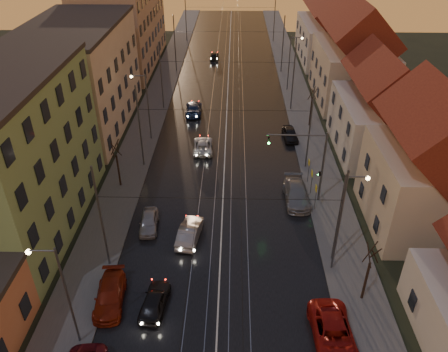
# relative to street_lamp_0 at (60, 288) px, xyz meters

# --- Properties ---
(road) EXTENTS (16.00, 120.00, 0.04)m
(road) POSITION_rel_street_lamp_0_xyz_m (9.10, 38.00, -4.87)
(road) COLOR black
(road) RESTS_ON ground
(sidewalk_left) EXTENTS (4.00, 120.00, 0.15)m
(sidewalk_left) POSITION_rel_street_lamp_0_xyz_m (-0.90, 38.00, -4.81)
(sidewalk_left) COLOR #4C4C4C
(sidewalk_left) RESTS_ON ground
(sidewalk_right) EXTENTS (4.00, 120.00, 0.15)m
(sidewalk_right) POSITION_rel_street_lamp_0_xyz_m (19.10, 38.00, -4.81)
(sidewalk_right) COLOR #4C4C4C
(sidewalk_right) RESTS_ON ground
(tram_rail_0) EXTENTS (0.06, 120.00, 0.03)m
(tram_rail_0) POSITION_rel_street_lamp_0_xyz_m (6.90, 38.00, -4.83)
(tram_rail_0) COLOR gray
(tram_rail_0) RESTS_ON road
(tram_rail_1) EXTENTS (0.06, 120.00, 0.03)m
(tram_rail_1) POSITION_rel_street_lamp_0_xyz_m (8.33, 38.00, -4.83)
(tram_rail_1) COLOR gray
(tram_rail_1) RESTS_ON road
(tram_rail_2) EXTENTS (0.06, 120.00, 0.03)m
(tram_rail_2) POSITION_rel_street_lamp_0_xyz_m (9.87, 38.00, -4.83)
(tram_rail_2) COLOR gray
(tram_rail_2) RESTS_ON road
(tram_rail_3) EXTENTS (0.06, 120.00, 0.03)m
(tram_rail_3) POSITION_rel_street_lamp_0_xyz_m (11.30, 38.00, -4.83)
(tram_rail_3) COLOR gray
(tram_rail_3) RESTS_ON road
(apartment_left_1) EXTENTS (10.00, 18.00, 13.00)m
(apartment_left_1) POSITION_rel_street_lamp_0_xyz_m (-8.40, 12.00, 1.61)
(apartment_left_1) COLOR #73965F
(apartment_left_1) RESTS_ON ground
(apartment_left_2) EXTENTS (10.00, 20.00, 12.00)m
(apartment_left_2) POSITION_rel_street_lamp_0_xyz_m (-8.40, 32.00, 1.11)
(apartment_left_2) COLOR #B9A58F
(apartment_left_2) RESTS_ON ground
(apartment_left_3) EXTENTS (10.00, 24.00, 14.00)m
(apartment_left_3) POSITION_rel_street_lamp_0_xyz_m (-8.40, 56.00, 2.11)
(apartment_left_3) COLOR #9E8266
(apartment_left_3) RESTS_ON ground
(house_right_1) EXTENTS (8.67, 10.20, 10.80)m
(house_right_1) POSITION_rel_street_lamp_0_xyz_m (26.10, 13.00, 0.56)
(house_right_1) COLOR beige
(house_right_1) RESTS_ON ground
(house_right_2) EXTENTS (9.18, 12.24, 9.20)m
(house_right_2) POSITION_rel_street_lamp_0_xyz_m (26.10, 26.00, -0.24)
(house_right_2) COLOR beige
(house_right_2) RESTS_ON ground
(house_right_3) EXTENTS (9.18, 14.28, 11.50)m
(house_right_3) POSITION_rel_street_lamp_0_xyz_m (26.10, 41.00, 0.92)
(house_right_3) COLOR beige
(house_right_3) RESTS_ON ground
(house_right_4) EXTENTS (9.18, 16.32, 10.00)m
(house_right_4) POSITION_rel_street_lamp_0_xyz_m (26.10, 59.00, 0.16)
(house_right_4) COLOR beige
(house_right_4) RESTS_ON ground
(catenary_pole_l_1) EXTENTS (0.16, 0.16, 9.00)m
(catenary_pole_l_1) POSITION_rel_street_lamp_0_xyz_m (0.50, 7.00, -0.39)
(catenary_pole_l_1) COLOR #595B60
(catenary_pole_l_1) RESTS_ON ground
(catenary_pole_r_1) EXTENTS (0.16, 0.16, 9.00)m
(catenary_pole_r_1) POSITION_rel_street_lamp_0_xyz_m (17.70, 7.00, -0.39)
(catenary_pole_r_1) COLOR #595B60
(catenary_pole_r_1) RESTS_ON ground
(catenary_pole_l_2) EXTENTS (0.16, 0.16, 9.00)m
(catenary_pole_l_2) POSITION_rel_street_lamp_0_xyz_m (0.50, 22.00, -0.39)
(catenary_pole_l_2) COLOR #595B60
(catenary_pole_l_2) RESTS_ON ground
(catenary_pole_r_2) EXTENTS (0.16, 0.16, 9.00)m
(catenary_pole_r_2) POSITION_rel_street_lamp_0_xyz_m (17.70, 22.00, -0.39)
(catenary_pole_r_2) COLOR #595B60
(catenary_pole_r_2) RESTS_ON ground
(catenary_pole_l_3) EXTENTS (0.16, 0.16, 9.00)m
(catenary_pole_l_3) POSITION_rel_street_lamp_0_xyz_m (0.50, 37.00, -0.39)
(catenary_pole_l_3) COLOR #595B60
(catenary_pole_l_3) RESTS_ON ground
(catenary_pole_r_3) EXTENTS (0.16, 0.16, 9.00)m
(catenary_pole_r_3) POSITION_rel_street_lamp_0_xyz_m (17.70, 37.00, -0.39)
(catenary_pole_r_3) COLOR #595B60
(catenary_pole_r_3) RESTS_ON ground
(catenary_pole_l_4) EXTENTS (0.16, 0.16, 9.00)m
(catenary_pole_l_4) POSITION_rel_street_lamp_0_xyz_m (0.50, 52.00, -0.39)
(catenary_pole_l_4) COLOR #595B60
(catenary_pole_l_4) RESTS_ON ground
(catenary_pole_r_4) EXTENTS (0.16, 0.16, 9.00)m
(catenary_pole_r_4) POSITION_rel_street_lamp_0_xyz_m (17.70, 52.00, -0.39)
(catenary_pole_r_4) COLOR #595B60
(catenary_pole_r_4) RESTS_ON ground
(catenary_pole_l_5) EXTENTS (0.16, 0.16, 9.00)m
(catenary_pole_l_5) POSITION_rel_street_lamp_0_xyz_m (0.50, 70.00, -0.39)
(catenary_pole_l_5) COLOR #595B60
(catenary_pole_l_5) RESTS_ON ground
(catenary_pole_r_5) EXTENTS (0.16, 0.16, 9.00)m
(catenary_pole_r_5) POSITION_rel_street_lamp_0_xyz_m (17.70, 70.00, -0.39)
(catenary_pole_r_5) COLOR #595B60
(catenary_pole_r_5) RESTS_ON ground
(street_lamp_0) EXTENTS (1.75, 0.32, 8.00)m
(street_lamp_0) POSITION_rel_street_lamp_0_xyz_m (0.00, 0.00, 0.00)
(street_lamp_0) COLOR #595B60
(street_lamp_0) RESTS_ON ground
(street_lamp_1) EXTENTS (1.75, 0.32, 8.00)m
(street_lamp_1) POSITION_rel_street_lamp_0_xyz_m (18.21, 8.00, 0.00)
(street_lamp_1) COLOR #595B60
(street_lamp_1) RESTS_ON ground
(street_lamp_2) EXTENTS (1.75, 0.32, 8.00)m
(street_lamp_2) POSITION_rel_street_lamp_0_xyz_m (0.00, 28.00, 0.00)
(street_lamp_2) COLOR #595B60
(street_lamp_2) RESTS_ON ground
(street_lamp_3) EXTENTS (1.75, 0.32, 8.00)m
(street_lamp_3) POSITION_rel_street_lamp_0_xyz_m (18.21, 44.00, 0.00)
(street_lamp_3) COLOR #595B60
(street_lamp_3) RESTS_ON ground
(traffic_light_mast) EXTENTS (5.30, 0.32, 7.20)m
(traffic_light_mast) POSITION_rel_street_lamp_0_xyz_m (17.10, 16.00, -0.29)
(traffic_light_mast) COLOR #595B60
(traffic_light_mast) RESTS_ON ground
(bare_tree_0) EXTENTS (1.09, 1.09, 5.11)m
(bare_tree_0) POSITION_rel_street_lamp_0_xyz_m (-1.09, 18.00, -2.40)
(bare_tree_0) COLOR black
(bare_tree_0) RESTS_ON ground
(bare_tree_1) EXTENTS (1.09, 1.09, 5.11)m
(bare_tree_1) POSITION_rel_street_lamp_0_xyz_m (19.31, 4.00, -2.40)
(bare_tree_1) COLOR black
(bare_tree_1) RESTS_ON ground
(bare_tree_2) EXTENTS (1.09, 1.09, 5.11)m
(bare_tree_2) POSITION_rel_street_lamp_0_xyz_m (19.51, 32.00, -2.40)
(bare_tree_2) COLOR black
(bare_tree_2) RESTS_ON ground
(driving_car_0) EXTENTS (2.02, 4.11, 1.35)m
(driving_car_0) POSITION_rel_street_lamp_0_xyz_m (4.71, 2.89, -4.21)
(driving_car_0) COLOR black
(driving_car_0) RESTS_ON ground
(driving_car_1) EXTENTS (2.12, 4.59, 1.46)m
(driving_car_1) POSITION_rel_street_lamp_0_xyz_m (6.49, 10.23, -4.16)
(driving_car_1) COLOR gray
(driving_car_1) RESTS_ON ground
(driving_car_2) EXTENTS (2.33, 4.64, 1.26)m
(driving_car_2) POSITION_rel_street_lamp_0_xyz_m (6.60, 25.43, -4.26)
(driving_car_2) COLOR beige
(driving_car_2) RESTS_ON ground
(driving_car_3) EXTENTS (2.19, 5.04, 1.44)m
(driving_car_3) POSITION_rel_street_lamp_0_xyz_m (4.72, 35.49, -4.16)
(driving_car_3) COLOR #18264A
(driving_car_3) RESTS_ON ground
(driving_car_4) EXTENTS (1.45, 3.61, 1.23)m
(driving_car_4) POSITION_rel_street_lamp_0_xyz_m (6.47, 58.59, -4.27)
(driving_car_4) COLOR black
(driving_car_4) RESTS_ON ground
(parked_left_2) EXTENTS (2.33, 4.86, 1.37)m
(parked_left_2) POSITION_rel_street_lamp_0_xyz_m (1.50, 3.30, -4.20)
(parked_left_2) COLOR maroon
(parked_left_2) RESTS_ON ground
(parked_left_3) EXTENTS (1.79, 3.88, 1.29)m
(parked_left_3) POSITION_rel_street_lamp_0_xyz_m (2.82, 11.64, -4.24)
(parked_left_3) COLOR #A1A1A6
(parked_left_3) RESTS_ON ground
(parked_right_0) EXTENTS (2.73, 5.63, 1.54)m
(parked_right_0) POSITION_rel_street_lamp_0_xyz_m (16.53, 0.33, -4.11)
(parked_right_0) COLOR #9E140F
(parked_right_0) RESTS_ON ground
(parked_right_1) EXTENTS (2.28, 5.36, 1.54)m
(parked_right_1) POSITION_rel_street_lamp_0_xyz_m (16.01, 15.96, -4.11)
(parked_right_1) COLOR gray
(parked_right_1) RESTS_ON ground
(parked_right_2) EXTENTS (1.86, 4.02, 1.33)m
(parked_right_2) POSITION_rel_street_lamp_0_xyz_m (16.70, 28.42, -4.22)
(parked_right_2) COLOR black
(parked_right_2) RESTS_ON ground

